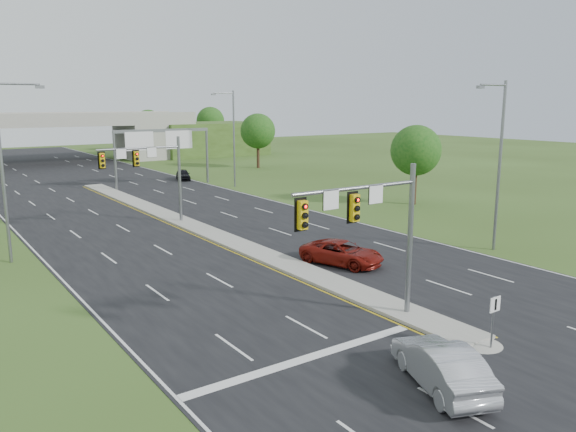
# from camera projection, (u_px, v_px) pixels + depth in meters

# --- Properties ---
(ground) EXTENTS (240.00, 240.00, 0.00)m
(ground) POSITION_uv_depth(u_px,v_px,m) (407.00, 315.00, 25.87)
(ground) COLOR #34491A
(ground) RESTS_ON ground
(road) EXTENTS (24.00, 160.00, 0.02)m
(road) POSITION_uv_depth(u_px,v_px,m) (138.00, 204.00, 54.06)
(road) COLOR black
(road) RESTS_ON ground
(median) EXTENTS (2.00, 54.00, 0.16)m
(median) POSITION_uv_depth(u_px,v_px,m) (192.00, 225.00, 44.37)
(median) COLOR gray
(median) RESTS_ON road
(median_nose) EXTENTS (2.00, 2.00, 0.16)m
(median_nose) POSITION_uv_depth(u_px,v_px,m) (480.00, 343.00, 22.63)
(median_nose) COLOR gray
(median_nose) RESTS_ON road
(lane_markings) EXTENTS (23.72, 160.00, 0.01)m
(lane_markings) POSITION_uv_depth(u_px,v_px,m) (156.00, 215.00, 48.82)
(lane_markings) COLOR gold
(lane_markings) RESTS_ON road
(signal_mast_near) EXTENTS (6.62, 0.60, 7.00)m
(signal_mast_near) POSITION_uv_depth(u_px,v_px,m) (375.00, 221.00, 23.61)
(signal_mast_near) COLOR slate
(signal_mast_near) RESTS_ON ground
(signal_mast_far) EXTENTS (6.62, 0.60, 7.00)m
(signal_mast_far) POSITION_uv_depth(u_px,v_px,m) (153.00, 167.00, 43.75)
(signal_mast_far) COLOR slate
(signal_mast_far) RESTS_ON ground
(keep_right_sign) EXTENTS (0.60, 0.13, 2.20)m
(keep_right_sign) POSITION_uv_depth(u_px,v_px,m) (494.00, 314.00, 21.92)
(keep_right_sign) COLOR slate
(keep_right_sign) RESTS_ON ground
(sign_gantry) EXTENTS (11.58, 0.44, 6.67)m
(sign_gantry) POSITION_uv_depth(u_px,v_px,m) (161.00, 142.00, 64.75)
(sign_gantry) COLOR slate
(sign_gantry) RESTS_ON ground
(overpass) EXTENTS (80.00, 14.00, 8.10)m
(overpass) POSITION_uv_depth(u_px,v_px,m) (37.00, 142.00, 89.61)
(overpass) COLOR gray
(overpass) RESTS_ON ground
(lightpole_l_mid) EXTENTS (2.85, 0.25, 11.00)m
(lightpole_l_mid) POSITION_uv_depth(u_px,v_px,m) (5.00, 163.00, 33.34)
(lightpole_l_mid) COLOR slate
(lightpole_l_mid) RESTS_ON ground
(lightpole_r_near) EXTENTS (2.85, 0.25, 11.00)m
(lightpole_r_near) POSITION_uv_depth(u_px,v_px,m) (498.00, 158.00, 36.12)
(lightpole_r_near) COLOR slate
(lightpole_r_near) RESTS_ON ground
(lightpole_r_far) EXTENTS (2.85, 0.25, 11.00)m
(lightpole_r_far) POSITION_uv_depth(u_px,v_px,m) (232.00, 134.00, 64.31)
(lightpole_r_far) COLOR slate
(lightpole_r_far) RESTS_ON ground
(tree_r_near) EXTENTS (4.80, 4.80, 7.60)m
(tree_r_near) POSITION_uv_depth(u_px,v_px,m) (416.00, 151.00, 53.25)
(tree_r_near) COLOR #382316
(tree_r_near) RESTS_ON ground
(tree_r_mid) EXTENTS (5.20, 5.20, 8.12)m
(tree_r_mid) POSITION_uv_depth(u_px,v_px,m) (258.00, 131.00, 83.61)
(tree_r_mid) COLOR #382316
(tree_r_mid) RESTS_ON ground
(tree_back_c) EXTENTS (5.60, 5.60, 8.32)m
(tree_back_c) POSITION_uv_depth(u_px,v_px,m) (149.00, 124.00, 113.91)
(tree_back_c) COLOR #382316
(tree_back_c) RESTS_ON ground
(tree_back_d) EXTENTS (6.00, 6.00, 8.85)m
(tree_back_d) POSITION_uv_depth(u_px,v_px,m) (210.00, 121.00, 121.67)
(tree_back_d) COLOR #382316
(tree_back_d) RESTS_ON ground
(car_silver) EXTENTS (3.36, 5.11, 1.59)m
(car_silver) POSITION_uv_depth(u_px,v_px,m) (441.00, 365.00, 19.15)
(car_silver) COLOR #A8AAB0
(car_silver) RESTS_ON road
(car_far_a) EXTENTS (3.95, 5.62, 1.42)m
(car_far_a) POSITION_uv_depth(u_px,v_px,m) (342.00, 253.00, 33.83)
(car_far_a) COLOR maroon
(car_far_a) RESTS_ON road
(car_far_c) EXTENTS (2.78, 4.25, 1.34)m
(car_far_c) POSITION_uv_depth(u_px,v_px,m) (183.00, 175.00, 71.28)
(car_far_c) COLOR black
(car_far_c) RESTS_ON road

